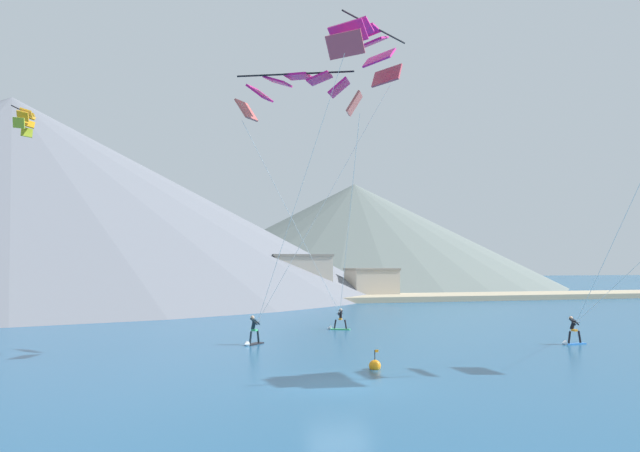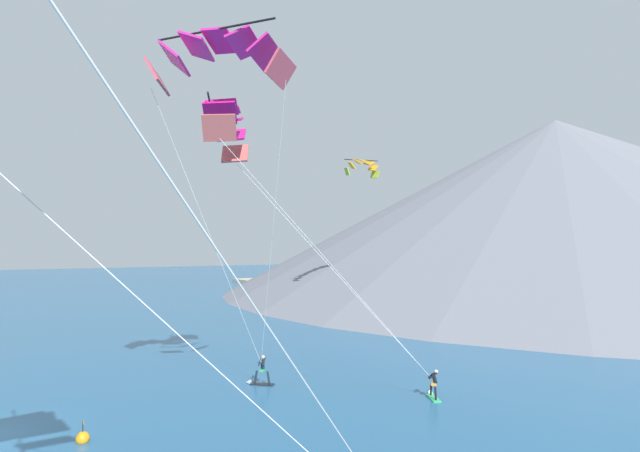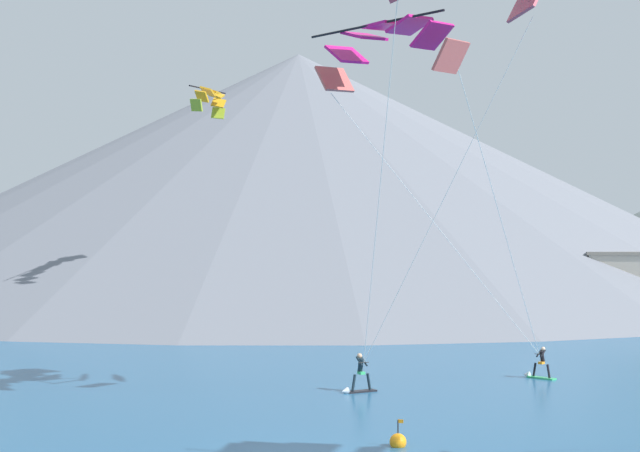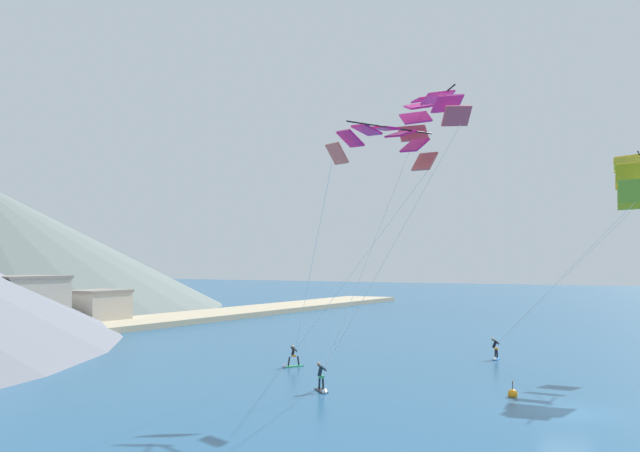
% 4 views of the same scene
% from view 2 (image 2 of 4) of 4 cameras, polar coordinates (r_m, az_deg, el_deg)
% --- Properties ---
extents(kitesurfer_near_lead, '(1.51, 1.52, 1.81)m').
position_cam_2_polar(kitesurfer_near_lead, '(31.58, -6.98, -16.56)').
color(kitesurfer_near_lead, black).
rests_on(kitesurfer_near_lead, ground).
extents(kitesurfer_near_trail, '(1.73, 1.17, 1.64)m').
position_cam_2_polar(kitesurfer_near_trail, '(29.53, 12.71, -17.75)').
color(kitesurfer_near_trail, '#33B266').
rests_on(kitesurfer_near_trail, ground).
extents(parafoil_kite_near_lead, '(8.34, 8.00, 16.98)m').
position_cam_2_polar(parafoil_kite_near_lead, '(25.31, -11.42, 18.44)').
color(parafoil_kite_near_lead, '#C14252').
extents(parafoil_kite_near_trail, '(9.12, 12.13, 14.68)m').
position_cam_2_polar(parafoil_kite_near_trail, '(28.26, -10.60, 11.20)').
color(parafoil_kite_near_trail, '#C7544E').
extents(parafoil_kite_distant_high_outer, '(1.52, 4.65, 2.01)m').
position_cam_2_polar(parafoil_kite_distant_high_outer, '(56.46, 4.88, 6.84)').
color(parafoil_kite_distant_high_outer, '#8CA326').
extents(race_marker_buoy, '(0.56, 0.56, 1.02)m').
position_cam_2_polar(race_marker_buoy, '(25.06, -25.49, -21.05)').
color(race_marker_buoy, orange).
rests_on(race_marker_buoy, ground).
extents(shoreline_strip, '(180.00, 10.00, 0.70)m').
position_cam_2_polar(shoreline_strip, '(60.45, 31.38, -9.66)').
color(shoreline_strip, tan).
rests_on(shoreline_strip, ground).
extents(shore_building_promenade_mid, '(5.76, 6.96, 6.16)m').
position_cam_2_polar(shore_building_promenade_mid, '(75.96, 15.05, -6.34)').
color(shore_building_promenade_mid, silver).
rests_on(shore_building_promenade_mid, ground).
extents(shore_building_quay_west, '(8.22, 5.56, 4.19)m').
position_cam_2_polar(shore_building_quay_west, '(84.38, 9.08, -6.68)').
color(shore_building_quay_west, silver).
rests_on(shore_building_quay_west, ground).
extents(shore_building_old_town, '(7.97, 6.10, 6.84)m').
position_cam_2_polar(shore_building_old_town, '(69.09, 24.65, -6.30)').
color(shore_building_old_town, silver).
rests_on(shore_building_old_town, ground).
extents(mountain_peak_west_ridge, '(128.03, 128.03, 33.43)m').
position_cam_2_polar(mountain_peak_west_ridge, '(107.58, 25.46, 2.22)').
color(mountain_peak_west_ridge, slate).
rests_on(mountain_peak_west_ridge, ground).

